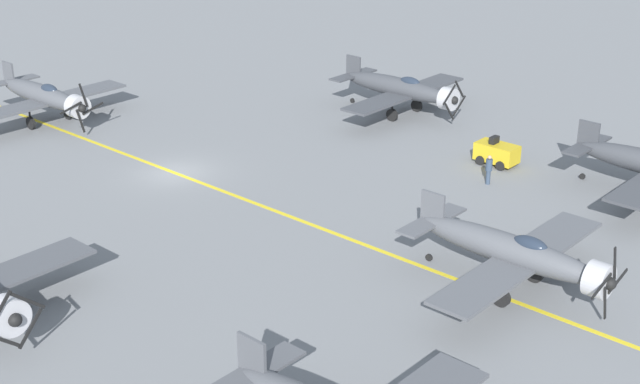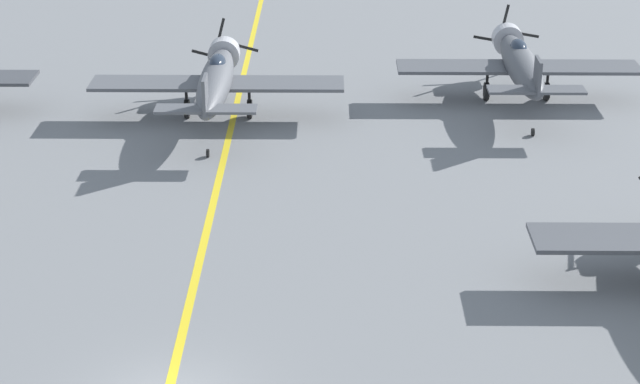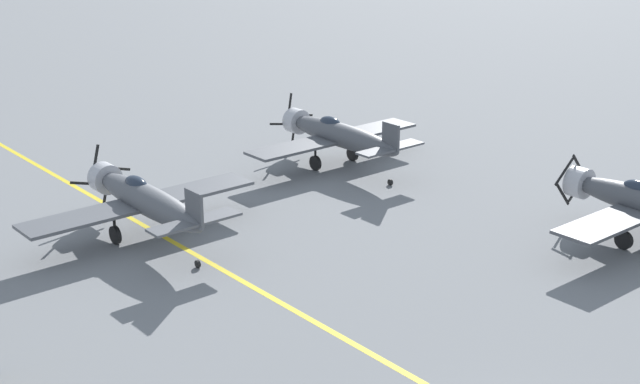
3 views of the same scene
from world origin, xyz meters
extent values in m
ellipsoid|color=#505257|center=(13.96, 25.16, 2.05)|extent=(1.50, 9.50, 1.42)
cylinder|color=#B7B7BC|center=(13.96, 29.61, 2.05)|extent=(1.57, 0.90, 1.58)
ellipsoid|color=#232D3D|center=(13.96, 26.30, 2.61)|extent=(0.80, 1.70, 0.76)
cube|color=#505257|center=(13.96, 25.92, 1.71)|extent=(12.00, 2.10, 0.16)
cube|color=#505257|center=(13.96, 21.07, 2.20)|extent=(4.40, 1.10, 0.12)
cube|color=#505257|center=(13.96, 21.07, 2.85)|extent=(0.14, 1.30, 1.60)
sphere|color=black|center=(13.96, 30.11, 2.05)|extent=(0.56, 0.56, 0.56)
cube|color=black|center=(13.81, 30.11, 2.91)|extent=(0.44, 0.06, 1.75)
cube|color=black|center=(13.10, 30.11, 1.90)|extent=(1.75, 0.06, 0.44)
cube|color=black|center=(14.11, 30.11, 1.19)|extent=(0.44, 0.06, 1.75)
cube|color=black|center=(14.82, 30.11, 2.20)|extent=(1.75, 0.06, 0.44)
cylinder|color=black|center=(12.46, 25.92, 1.08)|extent=(0.14, 0.14, 1.26)
cylinder|color=black|center=(12.46, 25.92, 0.45)|extent=(0.22, 0.90, 0.90)
cylinder|color=black|center=(15.46, 25.92, 1.08)|extent=(0.14, 0.14, 1.26)
cylinder|color=black|center=(15.46, 25.92, 0.45)|extent=(0.22, 0.90, 0.90)
cylinder|color=black|center=(13.96, 21.01, 0.18)|extent=(0.12, 0.36, 0.36)
ellipsoid|color=#55585D|center=(-0.71, 22.49, 2.05)|extent=(1.50, 9.50, 1.42)
cylinder|color=#B7B7BC|center=(-0.71, 26.94, 2.05)|extent=(1.58, 0.90, 1.58)
ellipsoid|color=#232D3D|center=(-0.71, 23.63, 2.61)|extent=(0.80, 1.70, 0.76)
cube|color=#55585D|center=(-0.71, 23.25, 1.71)|extent=(12.00, 2.10, 0.16)
cube|color=#55585D|center=(-0.71, 18.40, 2.20)|extent=(4.40, 1.10, 0.12)
cube|color=#55585D|center=(-0.71, 18.40, 2.85)|extent=(0.14, 1.30, 1.60)
sphere|color=black|center=(-0.71, 27.44, 2.05)|extent=(0.56, 0.56, 0.56)
cube|color=black|center=(-0.94, 27.44, 2.89)|extent=(0.59, 0.06, 1.73)
cube|color=black|center=(-1.55, 27.44, 1.82)|extent=(1.73, 0.06, 0.59)
cube|color=black|center=(-0.48, 27.44, 1.21)|extent=(0.59, 0.06, 1.73)
cube|color=black|center=(0.14, 27.44, 2.28)|extent=(1.73, 0.06, 0.59)
cylinder|color=black|center=(-2.21, 23.25, 1.08)|extent=(0.14, 0.14, 1.26)
cylinder|color=black|center=(-2.21, 23.25, 0.45)|extent=(0.22, 0.90, 0.90)
cylinder|color=black|center=(0.79, 23.25, 1.08)|extent=(0.14, 0.14, 1.26)
cylinder|color=black|center=(0.79, 23.25, 0.45)|extent=(0.22, 0.90, 0.90)
cylinder|color=black|center=(-0.71, 18.34, 0.18)|extent=(0.12, 0.36, 0.36)
camera|label=1|loc=(31.90, 40.13, 20.09)|focal=50.00mm
camera|label=2|loc=(4.61, -24.83, 18.00)|focal=60.00mm
camera|label=3|loc=(-20.06, -13.36, 16.53)|focal=50.00mm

